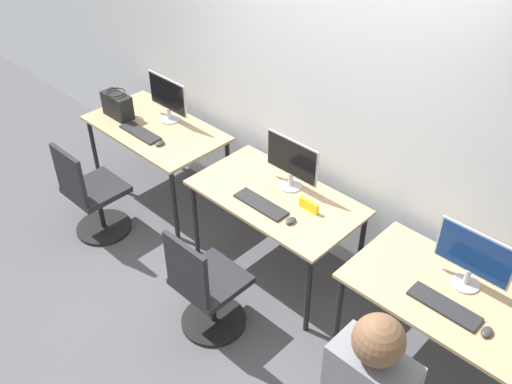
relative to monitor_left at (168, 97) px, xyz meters
name	(u,v)px	position (x,y,z in m)	size (l,w,h in m)	color
ground_plane	(243,291)	(1.44, -0.53, -0.97)	(20.00, 20.00, 0.00)	#4C4C51
wall_back	(323,94)	(1.44, 0.31, 0.43)	(12.00, 0.05, 2.80)	silver
desk_left	(156,134)	(0.00, -0.17, -0.30)	(1.28, 0.72, 0.74)	tan
monitor_left	(168,97)	(0.00, 0.00, 0.00)	(0.48, 0.18, 0.41)	#B2B2B7
keyboard_left	(140,133)	(0.00, -0.33, -0.22)	(0.44, 0.13, 0.02)	#262628
mouse_left	(160,143)	(0.27, -0.33, -0.21)	(0.06, 0.09, 0.03)	#333333
office_chair_left	(92,198)	(0.02, -0.91, -0.60)	(0.48, 0.48, 0.90)	black
desk_center	(276,203)	(1.44, -0.17, -0.30)	(1.28, 0.72, 0.74)	tan
monitor_center	(292,161)	(1.44, -0.01, 0.00)	(0.48, 0.18, 0.41)	#B2B2B7
keyboard_center	(261,204)	(1.44, -0.33, -0.22)	(0.44, 0.13, 0.02)	#262628
mouse_center	(291,221)	(1.73, -0.33, -0.21)	(0.06, 0.09, 0.03)	#333333
office_chair_center	(206,291)	(1.50, -0.95, -0.60)	(0.48, 0.48, 0.90)	black
desk_right	(451,305)	(2.89, -0.17, -0.30)	(1.28, 0.72, 0.74)	tan
monitor_right	(474,257)	(2.89, -0.03, 0.00)	(0.48, 0.18, 0.41)	#B2B2B7
keyboard_right	(444,306)	(2.89, -0.29, -0.22)	(0.44, 0.13, 0.02)	#262628
mouse_right	(487,332)	(3.16, -0.30, -0.21)	(0.06, 0.09, 0.03)	#333333
handbag	(117,105)	(-0.39, -0.28, -0.11)	(0.30, 0.18, 0.25)	black
placard_center	(309,206)	(1.73, -0.13, -0.19)	(0.16, 0.03, 0.08)	yellow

